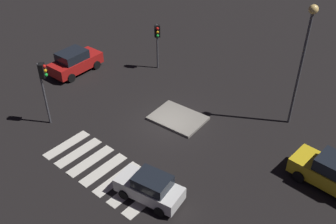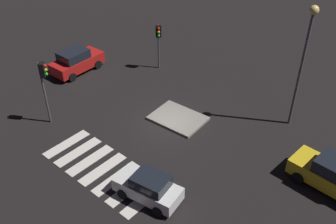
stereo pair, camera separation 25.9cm
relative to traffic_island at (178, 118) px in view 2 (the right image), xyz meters
name	(u,v)px [view 2 (the right image)]	position (x,y,z in m)	size (l,w,h in m)	color
ground_plane	(168,124)	(-0.17, -0.85, -0.09)	(80.00, 80.00, 0.00)	black
traffic_island	(178,118)	(0.00, 0.00, 0.00)	(3.72, 2.90, 0.18)	gray
car_yellow	(332,174)	(10.30, 0.69, 0.84)	(4.44, 2.25, 1.89)	gold
car_red	(76,61)	(-10.54, -0.33, 0.85)	(2.20, 4.47, 1.92)	red
car_white	(148,187)	(3.37, -6.45, 0.70)	(3.84, 2.17, 1.60)	silver
traffic_light_west	(158,36)	(-5.79, 4.43, 2.83)	(0.53, 0.54, 3.85)	#47474C
traffic_light_south	(44,78)	(-6.23, -5.83, 3.33)	(0.53, 0.54, 4.52)	#47474C
street_lamp	(305,49)	(5.92, 4.64, 5.46)	(0.56, 0.56, 8.22)	#47474C
crosswalk_near	(103,169)	(-0.17, -6.64, -0.08)	(7.60, 3.20, 0.02)	silver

